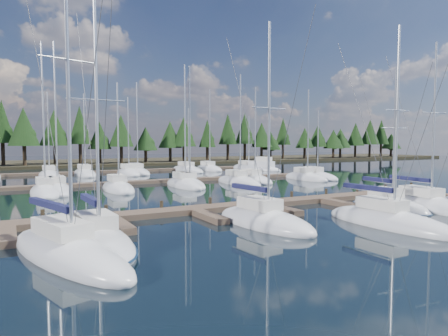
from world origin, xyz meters
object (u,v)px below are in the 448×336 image
front_sailboat_2 (263,221)px  front_sailboat_3 (387,221)px  motor_yacht_right (262,168)px  front_sailboat_4 (389,207)px  main_dock (264,205)px  front_sailboat_1 (97,243)px  front_sailboat_0 (67,252)px  front_sailboat_5 (425,205)px

front_sailboat_2 → front_sailboat_3: size_ratio=1.02×
front_sailboat_2 → motor_yacht_right: 48.44m
front_sailboat_4 → main_dock: bearing=144.4°
main_dock → front_sailboat_3: (2.80, -9.41, 0.08)m
main_dock → front_sailboat_1: 15.41m
front_sailboat_0 → front_sailboat_2: bearing=8.6°
front_sailboat_0 → front_sailboat_3: size_ratio=1.22×
front_sailboat_3 → front_sailboat_5: front_sailboat_5 is taller
front_sailboat_3 → motor_yacht_right: size_ratio=1.49×
front_sailboat_0 → front_sailboat_1: bearing=37.0°
front_sailboat_0 → front_sailboat_5: front_sailboat_0 is taller
front_sailboat_1 → motor_yacht_right: front_sailboat_1 is taller
front_sailboat_0 → front_sailboat_2: 11.91m
front_sailboat_0 → front_sailboat_1: size_ratio=1.21×
main_dock → front_sailboat_2: front_sailboat_2 is taller
front_sailboat_2 → motor_yacht_right: (26.77, 40.37, 0.18)m
front_sailboat_0 → front_sailboat_5: 26.35m
front_sailboat_4 → motor_yacht_right: bearing=69.3°
front_sailboat_0 → motor_yacht_right: size_ratio=1.82×
front_sailboat_5 → motor_yacht_right: size_ratio=1.55×
main_dock → front_sailboat_3: front_sailboat_3 is taller
front_sailboat_1 → front_sailboat_5: size_ratio=0.97×
front_sailboat_4 → front_sailboat_5: (2.98, -0.99, 0.01)m
front_sailboat_2 → front_sailboat_4: size_ratio=1.16×
front_sailboat_3 → motor_yacht_right: front_sailboat_3 is taller
front_sailboat_2 → front_sailboat_5: front_sailboat_5 is taller
main_dock → front_sailboat_2: (-3.87, -5.61, 0.08)m
front_sailboat_5 → motor_yacht_right: 43.04m
front_sailboat_5 → front_sailboat_2: bearing=176.5°
front_sailboat_1 → front_sailboat_4: size_ratio=1.15×
front_sailboat_4 → motor_yacht_right: (15.19, 40.28, 0.19)m
main_dock → front_sailboat_3: 9.82m
front_sailboat_1 → front_sailboat_2: bearing=3.5°
main_dock → motor_yacht_right: (22.91, 34.76, 0.26)m
front_sailboat_2 → motor_yacht_right: size_ratio=1.52×
front_sailboat_2 → front_sailboat_1: bearing=-176.5°
front_sailboat_1 → front_sailboat_2: 10.25m
motor_yacht_right → front_sailboat_5: bearing=-106.5°
front_sailboat_2 → motor_yacht_right: front_sailboat_2 is taller
front_sailboat_2 → front_sailboat_3: front_sailboat_2 is taller
front_sailboat_1 → motor_yacht_right: (37.00, 40.99, 0.18)m
front_sailboat_3 → front_sailboat_5: size_ratio=0.96×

